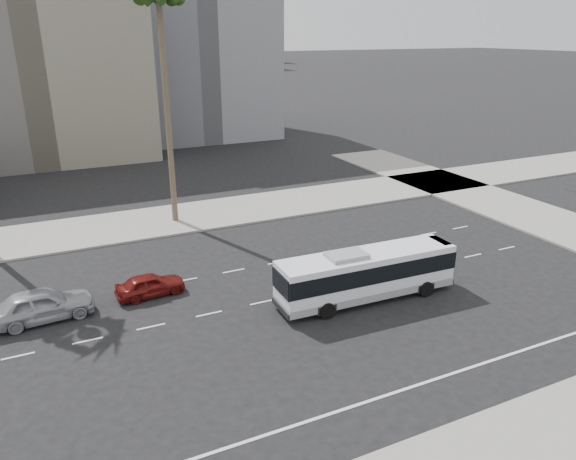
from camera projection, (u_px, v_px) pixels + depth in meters
ground at (311, 292)px, 30.41m from camera, size 700.00×700.00×0.00m
sidewalk_north at (222, 212)px, 43.51m from camera, size 120.00×7.00×0.15m
midrise_beige_west at (32, 77)px, 60.54m from camera, size 24.00×18.00×18.00m
midrise_gray_center at (186, 37)px, 73.13m from camera, size 20.00×20.00×26.00m
city_bus at (367, 273)px, 29.13m from camera, size 10.19×2.59×2.91m
car_a at (150, 285)px, 29.79m from camera, size 1.79×3.87×1.28m
car_b at (42, 305)px, 27.19m from camera, size 2.34×5.10×1.70m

